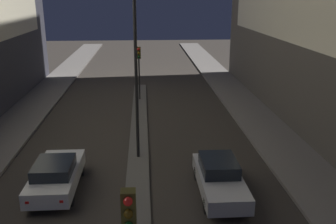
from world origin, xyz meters
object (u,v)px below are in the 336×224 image
Objects in this scene: car_left_lane at (56,175)px; car_right_lane at (219,178)px; street_lamp at (135,30)px; traffic_light_mid at (139,61)px.

car_right_lane reaches higher than car_left_lane.
car_left_lane is (-3.51, -3.11, -5.85)m from street_lamp.
traffic_light_mid is 0.96× the size of car_left_lane.
street_lamp reaches higher than car_left_lane.
car_right_lane is at bearing -5.92° from car_left_lane.
traffic_light_mid reaches higher than car_left_lane.
car_right_lane is at bearing -47.55° from street_lamp.
street_lamp reaches higher than traffic_light_mid.
street_lamp is 2.02× the size of car_left_lane.
traffic_light_mid is 0.48× the size of street_lamp.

